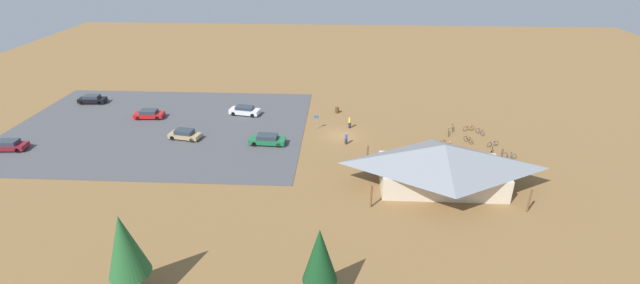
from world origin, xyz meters
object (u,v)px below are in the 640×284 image
at_px(bicycle_black_edge_south, 488,163).
at_px(car_white_front_row, 245,110).
at_px(lot_sign, 316,120).
at_px(car_black_inner_stall, 92,99).
at_px(bicycle_purple_near_porch, 480,132).
at_px(visitor_at_bikes, 449,147).
at_px(pine_midwest, 124,245).
at_px(bicycle_teal_mid_cluster, 480,156).
at_px(bicycle_black_yard_left, 468,140).
at_px(bicycle_white_lone_east, 453,128).
at_px(bicycle_orange_lone_west, 442,143).
at_px(bicycle_red_front_row, 469,128).
at_px(pine_east, 320,255).
at_px(bicycle_silver_edge_north, 492,151).
at_px(car_tan_second_row, 185,134).
at_px(bicycle_blue_back_row, 509,156).
at_px(bicycle_yellow_trailside, 516,168).
at_px(visitor_near_lot, 350,122).
at_px(bicycle_purple_yard_center, 493,144).
at_px(visitor_by_pavilion, 346,138).
at_px(car_red_far_end, 149,114).
at_px(car_maroon_aisle_side, 9,145).
at_px(bike_pavilion, 443,163).
at_px(bicycle_green_by_bin, 449,133).
at_px(car_green_mid_lot, 267,140).

xyz_separation_m(bicycle_black_edge_south, car_white_front_row, (32.96, -14.58, 0.38)).
relative_size(lot_sign, car_black_inner_stall, 0.50).
xyz_separation_m(bicycle_purple_near_porch, visitor_at_bikes, (5.55, 6.03, 0.48)).
bearing_deg(pine_midwest, bicycle_teal_mid_cluster, -143.42).
distance_m(bicycle_black_yard_left, bicycle_purple_near_porch, 3.59).
xyz_separation_m(bicycle_white_lone_east, bicycle_orange_lone_west, (2.55, 5.16, -0.05)).
relative_size(bicycle_red_front_row, bicycle_purple_near_porch, 1.08).
relative_size(pine_east, bicycle_white_lone_east, 3.74).
xyz_separation_m(lot_sign, car_white_front_row, (11.41, -4.79, -0.67)).
distance_m(bicycle_silver_edge_north, car_black_inner_stall, 62.34).
bearing_deg(car_tan_second_row, bicycle_blue_back_row, 175.44).
height_order(bicycle_blue_back_row, car_black_inner_stall, car_black_inner_stall).
relative_size(bicycle_silver_edge_north, bicycle_black_yard_left, 1.11).
bearing_deg(visitor_at_bikes, bicycle_black_yard_left, -135.30).
height_order(bicycle_yellow_trailside, bicycle_purple_near_porch, bicycle_purple_near_porch).
xyz_separation_m(lot_sign, visitor_at_bikes, (-17.48, 6.68, -0.54)).
bearing_deg(car_black_inner_stall, visitor_near_lot, 169.52).
bearing_deg(pine_midwest, car_white_front_row, -91.28).
distance_m(bicycle_purple_yard_center, bicycle_blue_back_row, 3.47).
height_order(bicycle_silver_edge_north, visitor_by_pavilion, visitor_by_pavilion).
height_order(car_tan_second_row, visitor_at_bikes, visitor_at_bikes).
xyz_separation_m(bicycle_black_yard_left, visitor_near_lot, (15.98, -4.04, 0.53)).
height_order(pine_east, car_red_far_end, pine_east).
bearing_deg(lot_sign, visitor_by_pavilion, 131.94).
relative_size(bicycle_orange_lone_west, car_tan_second_row, 0.29).
relative_size(bicycle_white_lone_east, visitor_by_pavilion, 1.09).
height_order(bicycle_blue_back_row, car_white_front_row, car_white_front_row).
relative_size(bicycle_purple_near_porch, visitor_at_bikes, 0.94).
bearing_deg(bicycle_black_yard_left, car_white_front_row, -14.35).
relative_size(pine_midwest, car_white_front_row, 1.55).
bearing_deg(car_red_far_end, pine_midwest, 110.66).
bearing_deg(bicycle_red_front_row, car_red_far_end, -2.56).
bearing_deg(car_maroon_aisle_side, car_black_inner_stall, -96.31).
distance_m(bicycle_orange_lone_west, car_black_inner_stall, 56.08).
xyz_separation_m(bicycle_black_edge_south, car_maroon_aisle_side, (61.05, -0.84, 0.37)).
relative_size(pine_east, bicycle_purple_near_porch, 4.29).
bearing_deg(visitor_at_bikes, bike_pavilion, 72.08).
height_order(bicycle_green_by_bin, bicycle_purple_near_porch, bicycle_purple_near_porch).
bearing_deg(bike_pavilion, bicycle_yellow_trailside, -156.98).
xyz_separation_m(bicycle_black_edge_south, car_tan_second_row, (39.35, -5.43, 0.36)).
distance_m(bike_pavilion, car_maroon_aisle_side, 54.67).
xyz_separation_m(bicycle_black_yard_left, car_black_inner_stall, (58.34, -11.88, 0.35)).
bearing_deg(bicycle_silver_edge_north, car_red_far_end, -10.73).
bearing_deg(bicycle_silver_edge_north, bicycle_black_yard_left, -55.09).
relative_size(bicycle_blue_back_row, car_tan_second_row, 0.36).
distance_m(lot_sign, bicycle_teal_mid_cluster, 22.55).
distance_m(lot_sign, bicycle_red_front_row, 21.82).
bearing_deg(bicycle_blue_back_row, bike_pavilion, 36.04).
bearing_deg(visitor_by_pavilion, bicycle_yellow_trailside, 163.13).
bearing_deg(car_green_mid_lot, bike_pavilion, 155.50).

